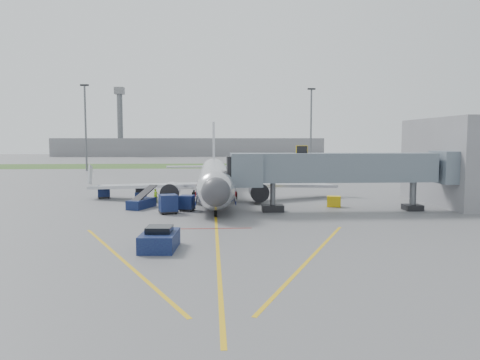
{
  "coord_description": "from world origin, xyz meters",
  "views": [
    {
      "loc": [
        -0.43,
        -43.14,
        7.55
      ],
      "look_at": [
        2.66,
        6.52,
        3.2
      ],
      "focal_mm": 35.0,
      "sensor_mm": 36.0,
      "label": 1
    }
  ],
  "objects": [
    {
      "name": "light_mast_left",
      "position": [
        -30.0,
        70.0,
        10.78
      ],
      "size": [
        2.0,
        0.44,
        20.4
      ],
      "color": "#595B60",
      "rests_on": "ground"
    },
    {
      "name": "pushback_tug",
      "position": [
        -4.0,
        -11.2,
        0.67
      ],
      "size": [
        2.63,
        4.0,
        1.6
      ],
      "color": "#0D0F3A",
      "rests_on": "ground"
    },
    {
      "name": "baggage_cart_b",
      "position": [
        -4.81,
        4.44,
        0.98
      ],
      "size": [
        2.19,
        2.19,
        1.92
      ],
      "color": "#0D0F3A",
      "rests_on": "ground"
    },
    {
      "name": "control_tower",
      "position": [
        -40.0,
        165.0,
        17.33
      ],
      "size": [
        4.0,
        4.0,
        30.0
      ],
      "color": "#595B60",
      "rests_on": "ground"
    },
    {
      "name": "grass_strip",
      "position": [
        0.0,
        90.0,
        0.01
      ],
      "size": [
        300.0,
        25.0,
        0.01
      ],
      "primitive_type": "cube",
      "color": "#2D4C1E",
      "rests_on": "ground"
    },
    {
      "name": "baggage_cart_c",
      "position": [
        -14.23,
        17.52,
        0.82
      ],
      "size": [
        1.84,
        1.84,
        1.62
      ],
      "color": "#0D0F3A",
      "rests_on": "ground"
    },
    {
      "name": "ramp_worker",
      "position": [
        -7.07,
        12.96,
        0.81
      ],
      "size": [
        0.7,
        0.65,
        1.61
      ],
      "primitive_type": "imported",
      "rotation": [
        0.0,
        0.0,
        0.62
      ],
      "color": "#9CE31A",
      "rests_on": "ground"
    },
    {
      "name": "distant_terminal",
      "position": [
        -10.0,
        170.0,
        4.0
      ],
      "size": [
        120.0,
        14.0,
        8.0
      ],
      "primitive_type": "cube",
      "color": "slate",
      "rests_on": "ground"
    },
    {
      "name": "jet_bridge",
      "position": [
        12.86,
        5.0,
        4.47
      ],
      "size": [
        25.3,
        4.0,
        6.9
      ],
      "color": "slate",
      "rests_on": "ground"
    },
    {
      "name": "ground_power_cart",
      "position": [
        13.27,
        8.0,
        0.59
      ],
      "size": [
        1.71,
        1.34,
        1.21
      ],
      "color": "yellow",
      "rests_on": "ground"
    },
    {
      "name": "baggage_tug",
      "position": [
        -9.19,
        15.39,
        0.77
      ],
      "size": [
        1.48,
        2.58,
        1.74
      ],
      "color": "#0D0F3A",
      "rests_on": "ground"
    },
    {
      "name": "baggage_cart_a",
      "position": [
        -3.0,
        6.17,
        0.83
      ],
      "size": [
        1.85,
        1.85,
        1.63
      ],
      "color": "#0D0F3A",
      "rests_on": "ground"
    },
    {
      "name": "belt_loader",
      "position": [
        -8.06,
        8.39,
        0.58
      ],
      "size": [
        2.98,
        4.9,
        2.33
      ],
      "color": "#0D0F3A",
      "rests_on": "ground"
    },
    {
      "name": "apron_markings",
      "position": [
        0.0,
        -7.4,
        0.0
      ],
      "size": [
        21.52,
        50.0,
        0.01
      ],
      "color": "gold",
      "rests_on": "ground"
    },
    {
      "name": "terminal",
      "position": [
        30.0,
        10.0,
        5.0
      ],
      "size": [
        10.0,
        16.0,
        10.0
      ],
      "primitive_type": "cube",
      "color": "slate",
      "rests_on": "ground"
    },
    {
      "name": "light_mast_right",
      "position": [
        25.0,
        75.0,
        10.78
      ],
      "size": [
        2.0,
        0.44,
        20.4
      ],
      "color": "#595B60",
      "rests_on": "ground"
    },
    {
      "name": "ground",
      "position": [
        0.0,
        0.0,
        0.0
      ],
      "size": [
        400.0,
        400.0,
        0.0
      ],
      "primitive_type": "plane",
      "color": "#565659",
      "rests_on": "ground"
    },
    {
      "name": "airliner",
      "position": [
        0.0,
        15.25,
        2.65
      ],
      "size": [
        32.1,
        35.67,
        10.25
      ],
      "color": "silver",
      "rests_on": "ground"
    }
  ]
}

